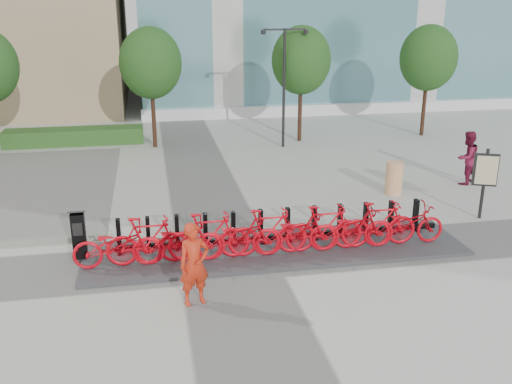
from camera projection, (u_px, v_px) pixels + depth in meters
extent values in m
plane|color=#BBBCB8|center=(227.00, 260.00, 14.00)|extent=(120.00, 120.00, 0.00)
cube|color=#103D0E|center=(75.00, 136.00, 25.31)|extent=(6.00, 1.20, 0.70)
cylinder|color=black|center=(153.00, 113.00, 24.44)|extent=(0.18, 0.18, 3.00)
ellipsoid|color=#194B19|center=(151.00, 63.00, 23.78)|extent=(2.60, 2.60, 2.99)
cylinder|color=black|center=(300.00, 108.00, 25.59)|extent=(0.18, 0.18, 3.00)
ellipsoid|color=#194B19|center=(301.00, 60.00, 24.92)|extent=(2.60, 2.60, 2.99)
cylinder|color=black|center=(424.00, 104.00, 26.65)|extent=(0.18, 0.18, 3.00)
ellipsoid|color=#194B19|center=(428.00, 58.00, 25.98)|extent=(2.60, 2.60, 2.99)
cylinder|color=black|center=(284.00, 89.00, 24.16)|extent=(0.12, 0.12, 5.00)
cube|color=black|center=(274.00, 29.00, 23.31)|extent=(0.90, 0.08, 0.08)
cube|color=black|center=(295.00, 29.00, 23.47)|extent=(0.90, 0.08, 0.08)
cylinder|color=black|center=(263.00, 32.00, 23.26)|extent=(0.20, 0.20, 0.18)
cylinder|color=black|center=(306.00, 32.00, 23.58)|extent=(0.20, 0.20, 0.18)
cube|color=#3D3E42|center=(276.00, 249.00, 14.49)|extent=(9.60, 2.40, 0.08)
imported|color=red|center=(117.00, 245.00, 13.30)|extent=(2.05, 0.71, 1.08)
imported|color=red|center=(148.00, 241.00, 13.40)|extent=(1.99, 0.56, 1.19)
imported|color=red|center=(179.00, 241.00, 13.55)|extent=(2.05, 0.71, 1.08)
imported|color=red|center=(209.00, 236.00, 13.66)|extent=(1.99, 0.56, 1.19)
imported|color=red|center=(239.00, 236.00, 13.80)|extent=(2.05, 0.71, 1.08)
imported|color=red|center=(268.00, 232.00, 13.91)|extent=(1.99, 0.56, 1.19)
imported|color=red|center=(296.00, 232.00, 14.06)|extent=(2.05, 0.71, 1.08)
imported|color=red|center=(324.00, 228.00, 14.17)|extent=(1.99, 0.56, 1.19)
imported|color=red|center=(352.00, 228.00, 14.31)|extent=(2.05, 0.71, 1.08)
imported|color=red|center=(379.00, 224.00, 14.42)|extent=(1.99, 0.56, 1.19)
imported|color=red|center=(405.00, 224.00, 14.56)|extent=(2.05, 0.71, 1.08)
cube|color=black|center=(79.00, 236.00, 13.75)|extent=(0.33, 0.29, 1.15)
cube|color=black|center=(76.00, 212.00, 13.55)|extent=(0.40, 0.34, 0.15)
cube|color=black|center=(77.00, 229.00, 13.54)|extent=(0.23, 0.03, 0.32)
imported|color=red|center=(194.00, 264.00, 11.71)|extent=(0.74, 0.59, 1.78)
imported|color=maroon|center=(467.00, 158.00, 19.57)|extent=(1.11, 1.01, 1.86)
cylinder|color=orange|center=(394.00, 178.00, 18.67)|extent=(0.67, 0.67, 1.07)
cylinder|color=black|center=(484.00, 184.00, 16.38)|extent=(0.09, 0.09, 2.09)
cube|color=black|center=(486.00, 170.00, 16.24)|extent=(0.67, 0.35, 0.95)
cube|color=beige|center=(487.00, 170.00, 16.19)|extent=(0.55, 0.24, 0.83)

